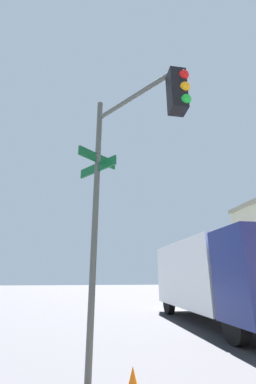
% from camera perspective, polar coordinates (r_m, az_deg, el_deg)
% --- Properties ---
extents(traffic_signal_near, '(2.22, 1.84, 5.55)m').
position_cam_1_polar(traffic_signal_near, '(4.66, 0.46, 8.59)').
color(traffic_signal_near, '#474C47').
rests_on(traffic_signal_near, ground_plane).
extents(box_truck_second, '(8.21, 2.51, 3.21)m').
position_cam_1_polar(box_truck_second, '(11.18, 19.27, -17.56)').
color(box_truck_second, navy).
rests_on(box_truck_second, ground_plane).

